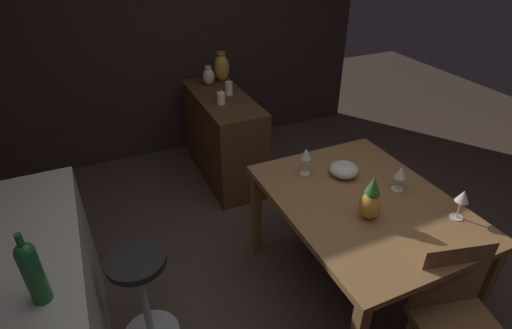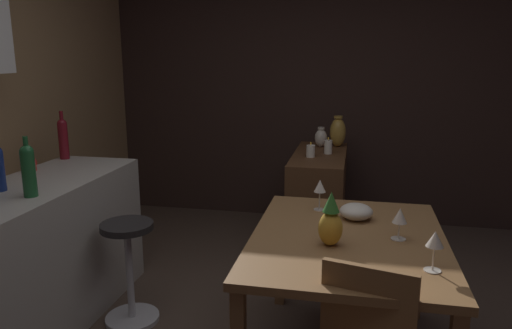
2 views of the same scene
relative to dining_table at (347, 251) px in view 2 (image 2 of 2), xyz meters
The scene contains 17 objects.
wall_side_right 2.63m from the dining_table, 15.16° to the left, with size 0.10×4.40×2.60m, color #33231E.
dining_table is the anchor object (origin of this frame).
kitchen_counter 1.87m from the dining_table, 96.85° to the left, with size 2.10×0.60×0.90m, color #B2ADA3.
sideboard_cabinet 1.73m from the dining_table, ahead, with size 1.10×0.44×0.82m, color #56351E.
bar_stool 1.37m from the dining_table, 82.54° to the left, with size 0.34×0.34×0.65m.
wine_glass_left 0.32m from the dining_table, 88.16° to the right, with size 0.07×0.07×0.16m.
wine_glass_right 0.54m from the dining_table, 132.93° to the right, with size 0.07×0.07×0.18m.
wine_glass_center 0.49m from the dining_table, 24.15° to the left, with size 0.07×0.07×0.19m.
pineapple_centerpiece 0.25m from the dining_table, 147.85° to the left, with size 0.12×0.12×0.27m.
fruit_bowl 0.31m from the dining_table, ahead, with size 0.19×0.19×0.09m, color beige.
wine_bottle_ruby 2.23m from the dining_table, 70.59° to the left, with size 0.07×0.07×0.35m.
wine_bottle_green 1.75m from the dining_table, 95.80° to the left, with size 0.07×0.07×0.33m.
cup_red 2.12m from the dining_table, 80.65° to the left, with size 0.12×0.08×0.08m.
pillar_candle_tall 1.72m from the dining_table, ahead, with size 0.07×0.07×0.14m.
pillar_candle_short 1.58m from the dining_table, 12.57° to the left, with size 0.07×0.07×0.13m.
vase_brass 2.07m from the dining_table, ahead, with size 0.14×0.14×0.28m.
vase_ceramic_ivory 2.03m from the dining_table, ahead, with size 0.11×0.11×0.18m.
Camera 2 is at (-2.30, -0.38, 1.66)m, focal length 34.03 mm.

